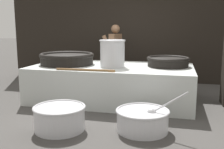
% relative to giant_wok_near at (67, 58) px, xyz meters
% --- Properties ---
extents(ground_plane, '(60.00, 60.00, 0.00)m').
position_rel_giant_wok_near_xyz_m(ground_plane, '(1.02, 0.03, -0.89)').
color(ground_plane, '#474442').
extents(back_wall, '(7.55, 0.24, 3.35)m').
position_rel_giant_wok_near_xyz_m(back_wall, '(1.02, 2.38, 0.78)').
color(back_wall, black).
rests_on(back_wall, ground_plane).
extents(hearth_platform, '(3.37, 1.75, 0.75)m').
position_rel_giant_wok_near_xyz_m(hearth_platform, '(1.02, 0.03, -0.51)').
color(hearth_platform, silver).
rests_on(hearth_platform, ground_plane).
extents(giant_wok_near, '(1.19, 1.19, 0.25)m').
position_rel_giant_wok_near_xyz_m(giant_wok_near, '(0.00, 0.00, 0.00)').
color(giant_wok_near, black).
rests_on(giant_wok_near, hearth_platform).
extents(giant_wok_far, '(0.88, 0.88, 0.20)m').
position_rel_giant_wok_near_xyz_m(giant_wok_far, '(2.17, 0.22, -0.03)').
color(giant_wok_far, black).
rests_on(giant_wok_far, hearth_platform).
extents(stock_pot, '(0.54, 0.54, 0.56)m').
position_rel_giant_wok_near_xyz_m(stock_pot, '(1.06, -0.13, 0.15)').
color(stock_pot, silver).
rests_on(stock_pot, hearth_platform).
extents(stirring_paddle, '(1.14, 0.10, 0.04)m').
position_rel_giant_wok_near_xyz_m(stirring_paddle, '(0.75, -0.75, -0.12)').
color(stirring_paddle, brown).
rests_on(stirring_paddle, hearth_platform).
extents(cook, '(0.45, 0.64, 1.64)m').
position_rel_giant_wok_near_xyz_m(cook, '(0.77, 1.38, -0.00)').
color(cook, brown).
rests_on(cook, ground_plane).
extents(prep_bowl_vegetables, '(1.06, 0.82, 0.67)m').
position_rel_giant_wok_near_xyz_m(prep_bowl_vegetables, '(1.88, -1.54, -0.71)').
color(prep_bowl_vegetables, silver).
rests_on(prep_bowl_vegetables, ground_plane).
extents(prep_bowl_meat, '(0.80, 0.80, 0.38)m').
position_rel_giant_wok_near_xyz_m(prep_bowl_meat, '(0.65, -1.80, -0.68)').
color(prep_bowl_meat, silver).
rests_on(prep_bowl_meat, ground_plane).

